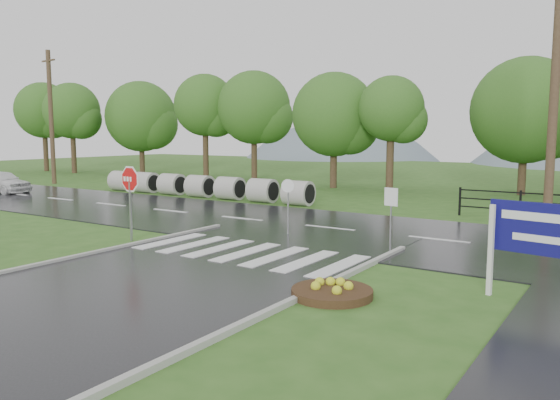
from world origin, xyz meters
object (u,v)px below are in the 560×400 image
Objects in this scene: estate_billboard at (548,235)px; stop_sign at (130,185)px; car_white at (2,193)px; culvert_pipes at (200,186)px.

stop_sign is at bearing -179.15° from estate_billboard.
car_white is at bearing 162.12° from stop_sign.
culvert_pipes is 12.39m from stop_sign.
culvert_pipes is at bearing 121.62° from stop_sign.
stop_sign is at bearing -111.27° from car_white.
estate_billboard is at bearing 0.85° from stop_sign.
stop_sign is (6.47, -10.51, 1.20)m from culvert_pipes.
stop_sign is 18.40m from car_white.
car_white is (-17.43, 5.62, -1.80)m from stop_sign.
culvert_pipes is 21.24m from estate_billboard.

